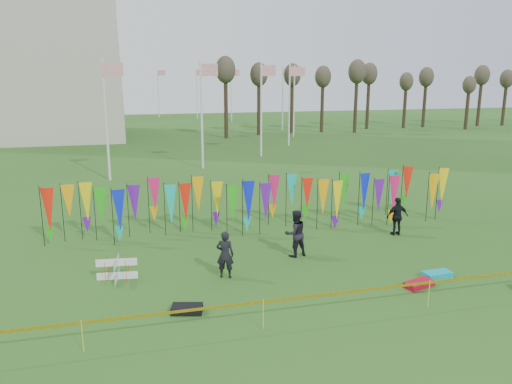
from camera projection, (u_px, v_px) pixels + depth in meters
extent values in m
plane|color=#204B15|center=(317.00, 302.00, 15.64)|extent=(160.00, 160.00, 0.00)
cylinder|color=silver|center=(283.00, 99.00, 63.38)|extent=(0.16, 0.16, 8.00)
plane|color=red|center=(288.00, 72.00, 62.77)|extent=(1.40, 0.00, 1.40)
cylinder|color=silver|center=(261.00, 97.00, 69.98)|extent=(0.16, 0.16, 8.00)
plane|color=red|center=(265.00, 72.00, 69.37)|extent=(1.40, 0.00, 1.40)
cylinder|color=silver|center=(231.00, 95.00, 75.65)|extent=(0.16, 0.16, 8.00)
plane|color=red|center=(235.00, 73.00, 75.05)|extent=(1.40, 0.00, 1.40)
cylinder|color=silver|center=(197.00, 94.00, 80.03)|extent=(0.16, 0.16, 8.00)
plane|color=red|center=(200.00, 73.00, 79.42)|extent=(1.40, 0.00, 1.40)
cylinder|color=silver|center=(158.00, 93.00, 82.80)|extent=(0.16, 0.16, 8.00)
plane|color=red|center=(161.00, 73.00, 82.19)|extent=(1.40, 0.00, 1.40)
cylinder|color=silver|center=(116.00, 93.00, 83.78)|extent=(0.16, 0.16, 8.00)
plane|color=red|center=(119.00, 73.00, 83.17)|extent=(1.40, 0.00, 1.40)
cylinder|color=silver|center=(71.00, 93.00, 82.90)|extent=(0.16, 0.16, 8.00)
plane|color=red|center=(74.00, 73.00, 82.30)|extent=(1.40, 0.00, 1.40)
cylinder|color=silver|center=(23.00, 94.00, 80.23)|extent=(0.16, 0.16, 8.00)
plane|color=red|center=(25.00, 73.00, 79.62)|extent=(1.40, 0.00, 1.40)
cylinder|color=silver|center=(106.00, 121.00, 32.81)|extent=(0.16, 0.16, 8.00)
plane|color=red|center=(112.00, 69.00, 32.21)|extent=(1.40, 0.00, 1.40)
cylinder|color=silver|center=(202.00, 115.00, 37.10)|extent=(0.16, 0.16, 8.00)
plane|color=red|center=(209.00, 70.00, 36.50)|extent=(1.40, 0.00, 1.40)
cylinder|color=silver|center=(261.00, 110.00, 42.72)|extent=(0.16, 0.16, 8.00)
plane|color=red|center=(268.00, 71.00, 42.11)|extent=(1.40, 0.00, 1.40)
cylinder|color=silver|center=(289.00, 106.00, 49.27)|extent=(0.16, 0.16, 8.00)
plane|color=red|center=(296.00, 71.00, 48.66)|extent=(1.40, 0.00, 1.40)
cylinder|color=silver|center=(294.00, 102.00, 56.32)|extent=(0.16, 0.16, 8.00)
plane|color=red|center=(300.00, 72.00, 55.71)|extent=(1.40, 0.00, 1.40)
cylinder|color=black|center=(43.00, 218.00, 20.37)|extent=(0.03, 0.03, 2.44)
cone|color=red|center=(50.00, 210.00, 20.36)|extent=(0.64, 0.64, 1.60)
cylinder|color=black|center=(61.00, 217.00, 20.54)|extent=(0.03, 0.03, 2.44)
cone|color=#FFA208|center=(68.00, 209.00, 20.53)|extent=(0.64, 0.64, 1.60)
cylinder|color=black|center=(79.00, 216.00, 20.71)|extent=(0.03, 0.03, 2.44)
cone|color=yellow|center=(85.00, 208.00, 20.70)|extent=(0.64, 0.64, 1.60)
cylinder|color=black|center=(96.00, 215.00, 20.88)|extent=(0.03, 0.03, 2.44)
cone|color=#21B714|center=(103.00, 207.00, 20.87)|extent=(0.64, 0.64, 1.60)
cylinder|color=black|center=(114.00, 214.00, 21.05)|extent=(0.03, 0.03, 2.44)
cone|color=#0D1FE2|center=(120.00, 206.00, 21.04)|extent=(0.64, 0.64, 1.60)
cylinder|color=black|center=(130.00, 213.00, 21.22)|extent=(0.03, 0.03, 2.44)
cone|color=#6112A3|center=(137.00, 205.00, 21.21)|extent=(0.64, 0.64, 1.60)
cylinder|color=black|center=(147.00, 212.00, 21.39)|extent=(0.03, 0.03, 2.44)
cone|color=#E4195F|center=(153.00, 204.00, 21.38)|extent=(0.64, 0.64, 1.60)
cylinder|color=black|center=(163.00, 210.00, 21.56)|extent=(0.03, 0.03, 2.44)
cone|color=#0CB9A7|center=(170.00, 203.00, 21.55)|extent=(0.64, 0.64, 1.60)
cylinder|color=black|center=(179.00, 209.00, 21.73)|extent=(0.03, 0.03, 2.44)
cone|color=red|center=(186.00, 202.00, 21.72)|extent=(0.64, 0.64, 1.60)
cylinder|color=black|center=(195.00, 208.00, 21.90)|extent=(0.03, 0.03, 2.44)
cone|color=#FFA208|center=(201.00, 201.00, 21.89)|extent=(0.64, 0.64, 1.60)
cylinder|color=black|center=(211.00, 207.00, 22.07)|extent=(0.03, 0.03, 2.44)
cone|color=yellow|center=(217.00, 200.00, 22.06)|extent=(0.64, 0.64, 1.60)
cylinder|color=black|center=(226.00, 206.00, 22.24)|extent=(0.03, 0.03, 2.44)
cone|color=#21B714|center=(232.00, 199.00, 22.23)|extent=(0.64, 0.64, 1.60)
cylinder|color=black|center=(241.00, 205.00, 22.41)|extent=(0.03, 0.03, 2.44)
cone|color=#0D1FE2|center=(247.00, 198.00, 22.40)|extent=(0.64, 0.64, 1.60)
cylinder|color=black|center=(256.00, 204.00, 22.58)|extent=(0.03, 0.03, 2.44)
cone|color=#6112A3|center=(262.00, 197.00, 22.57)|extent=(0.64, 0.64, 1.60)
cylinder|color=black|center=(271.00, 203.00, 22.75)|extent=(0.03, 0.03, 2.44)
cone|color=#E4195F|center=(277.00, 196.00, 22.74)|extent=(0.64, 0.64, 1.60)
cylinder|color=black|center=(285.00, 202.00, 22.92)|extent=(0.03, 0.03, 2.44)
cone|color=#0CB9A7|center=(291.00, 195.00, 22.91)|extent=(0.64, 0.64, 1.60)
cylinder|color=black|center=(299.00, 202.00, 23.09)|extent=(0.03, 0.03, 2.44)
cone|color=red|center=(305.00, 194.00, 23.08)|extent=(0.64, 0.64, 1.60)
cylinder|color=black|center=(313.00, 201.00, 23.26)|extent=(0.03, 0.03, 2.44)
cone|color=#FFA208|center=(319.00, 193.00, 23.25)|extent=(0.64, 0.64, 1.60)
cylinder|color=black|center=(327.00, 200.00, 23.43)|extent=(0.03, 0.03, 2.44)
cone|color=yellow|center=(333.00, 192.00, 23.42)|extent=(0.64, 0.64, 1.60)
cylinder|color=black|center=(341.00, 199.00, 23.59)|extent=(0.03, 0.03, 2.44)
cone|color=#21B714|center=(347.00, 192.00, 23.59)|extent=(0.64, 0.64, 1.60)
cylinder|color=black|center=(354.00, 198.00, 23.76)|extent=(0.03, 0.03, 2.44)
cone|color=#0D1FE2|center=(360.00, 191.00, 23.76)|extent=(0.64, 0.64, 1.60)
cylinder|color=black|center=(368.00, 197.00, 23.93)|extent=(0.03, 0.03, 2.44)
cone|color=#6112A3|center=(373.00, 190.00, 23.93)|extent=(0.64, 0.64, 1.60)
cylinder|color=black|center=(381.00, 196.00, 24.10)|extent=(0.03, 0.03, 2.44)
cone|color=#E4195F|center=(386.00, 189.00, 24.09)|extent=(0.64, 0.64, 1.60)
cylinder|color=black|center=(394.00, 195.00, 24.27)|extent=(0.03, 0.03, 2.44)
cone|color=#0CB9A7|center=(399.00, 188.00, 24.26)|extent=(0.64, 0.64, 1.60)
cylinder|color=black|center=(406.00, 195.00, 24.44)|extent=(0.03, 0.03, 2.44)
cone|color=red|center=(412.00, 187.00, 24.43)|extent=(0.64, 0.64, 1.60)
cylinder|color=black|center=(419.00, 194.00, 24.61)|extent=(0.03, 0.03, 2.44)
cone|color=#FFA208|center=(424.00, 187.00, 24.60)|extent=(0.64, 0.64, 1.60)
cylinder|color=black|center=(431.00, 193.00, 24.78)|extent=(0.03, 0.03, 2.44)
cone|color=yellow|center=(437.00, 186.00, 24.77)|extent=(0.64, 0.64, 1.60)
cube|color=#E3BD04|center=(334.00, 294.00, 14.29)|extent=(26.00, 0.01, 0.08)
cylinder|color=#CCD52F|center=(78.00, 337.00, 12.66)|extent=(0.02, 0.02, 0.90)
cylinder|color=#CCD52F|center=(267.00, 314.00, 13.88)|extent=(0.02, 0.02, 0.90)
cylinder|color=#CCD52F|center=(426.00, 294.00, 15.11)|extent=(0.02, 0.02, 0.90)
cylinder|color=#38281C|center=(227.00, 108.00, 57.84)|extent=(0.44, 0.44, 6.40)
ellipsoid|color=#453B2E|center=(227.00, 78.00, 57.07)|extent=(1.92, 1.92, 2.56)
cylinder|color=#38281C|center=(261.00, 108.00, 58.82)|extent=(0.44, 0.44, 6.40)
ellipsoid|color=#453B2E|center=(261.00, 78.00, 58.05)|extent=(1.92, 1.92, 2.56)
cylinder|color=#38281C|center=(293.00, 107.00, 59.80)|extent=(0.44, 0.44, 6.40)
ellipsoid|color=#453B2E|center=(293.00, 78.00, 59.03)|extent=(1.92, 1.92, 2.56)
cylinder|color=#38281C|center=(324.00, 106.00, 60.78)|extent=(0.44, 0.44, 6.40)
ellipsoid|color=#453B2E|center=(325.00, 78.00, 60.01)|extent=(1.92, 1.92, 2.56)
cylinder|color=#38281C|center=(354.00, 106.00, 61.76)|extent=(0.44, 0.44, 6.40)
ellipsoid|color=#453B2E|center=(355.00, 78.00, 60.99)|extent=(1.92, 1.92, 2.56)
cylinder|color=#38281C|center=(383.00, 106.00, 62.74)|extent=(0.44, 0.44, 6.40)
ellipsoid|color=#453B2E|center=(385.00, 78.00, 61.97)|extent=(1.92, 1.92, 2.56)
cylinder|color=#38281C|center=(411.00, 105.00, 63.72)|extent=(0.44, 0.44, 6.40)
ellipsoid|color=#453B2E|center=(413.00, 78.00, 62.95)|extent=(1.92, 1.92, 2.56)
cylinder|color=#38281C|center=(439.00, 105.00, 64.69)|extent=(0.44, 0.44, 6.40)
ellipsoid|color=#453B2E|center=(441.00, 78.00, 63.93)|extent=(1.92, 1.92, 2.56)
cylinder|color=#38281C|center=(465.00, 104.00, 65.67)|extent=(0.44, 0.44, 6.40)
ellipsoid|color=#453B2E|center=(468.00, 78.00, 64.91)|extent=(1.92, 1.92, 2.56)
cylinder|color=#38281C|center=(491.00, 104.00, 66.65)|extent=(0.44, 0.44, 6.40)
ellipsoid|color=#453B2E|center=(494.00, 78.00, 65.89)|extent=(1.92, 1.92, 2.56)
cylinder|color=red|center=(106.00, 274.00, 16.81)|extent=(0.02, 0.02, 0.79)
cylinder|color=red|center=(127.00, 272.00, 16.98)|extent=(0.02, 0.02, 0.79)
cylinder|color=red|center=(107.00, 266.00, 17.46)|extent=(0.02, 0.02, 0.79)
cylinder|color=red|center=(127.00, 265.00, 17.63)|extent=(0.02, 0.02, 0.79)
imported|color=black|center=(225.00, 254.00, 17.33)|extent=(0.73, 0.64, 1.69)
imported|color=black|center=(295.00, 233.00, 19.38)|extent=(1.00, 0.73, 1.86)
imported|color=black|center=(397.00, 216.00, 21.99)|extent=(1.02, 0.60, 1.70)
cube|color=#0CA7B5|center=(437.00, 274.00, 17.51)|extent=(1.03, 0.56, 0.20)
cube|color=#B00B1C|center=(419.00, 284.00, 16.73)|extent=(1.15, 0.79, 0.19)
cube|color=black|center=(187.00, 309.00, 14.91)|extent=(1.02, 0.75, 0.21)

